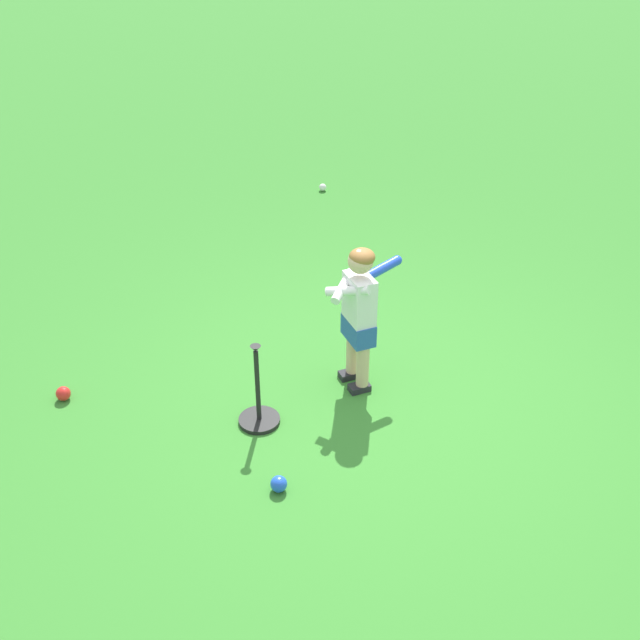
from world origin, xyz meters
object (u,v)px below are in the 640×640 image
at_px(child_batter, 359,306).
at_px(play_ball_far_left, 279,484).
at_px(play_ball_by_bucket, 323,187).
at_px(batting_tee, 259,410).
at_px(play_ball_midfield, 63,394).

distance_m(child_batter, play_ball_far_left, 1.34).
height_order(play_ball_by_bucket, batting_tee, batting_tee).
xyz_separation_m(child_batter, play_ball_midfield, (-1.13, 1.73, -0.60)).
distance_m(child_batter, play_ball_by_bucket, 3.53).
xyz_separation_m(play_ball_midfield, batting_tee, (0.43, -1.34, 0.05)).
bearing_deg(play_ball_far_left, play_ball_midfield, 88.05).
bearing_deg(play_ball_midfield, batting_tee, -72.12).
bearing_deg(batting_tee, play_ball_far_left, -138.10).
bearing_deg(play_ball_far_left, play_ball_by_bucket, 24.37).
xyz_separation_m(play_ball_far_left, play_ball_by_bucket, (4.15, 1.88, -0.01)).
xyz_separation_m(child_batter, play_ball_by_bucket, (2.95, 1.83, -0.61)).
bearing_deg(play_ball_midfield, child_batter, -56.74).
relative_size(child_batter, play_ball_by_bucket, 13.47).
distance_m(play_ball_by_bucket, batting_tee, 3.93).
distance_m(play_ball_by_bucket, play_ball_midfield, 4.09).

